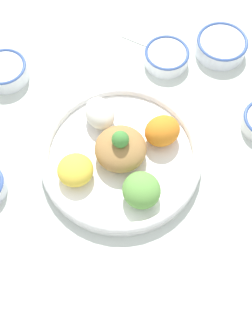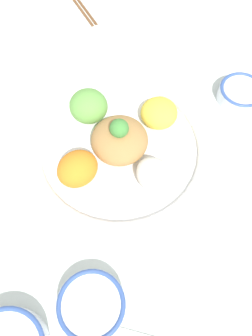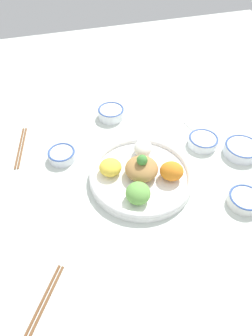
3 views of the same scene
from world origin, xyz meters
name	(u,v)px [view 3 (image 3 of 3)]	position (x,y,z in m)	size (l,w,h in m)	color
ground_plane	(139,174)	(0.00, 0.00, 0.00)	(2.40, 2.40, 0.00)	silver
salad_platter	(141,174)	(0.02, 0.00, 0.03)	(0.33, 0.33, 0.10)	white
sauce_bowl_red	(242,149)	(0.01, 0.37, 0.02)	(0.12, 0.12, 0.04)	white
rice_bowl_blue	(203,141)	(-0.07, 0.26, 0.02)	(0.10, 0.10, 0.03)	white
sauce_bowl_dark	(62,155)	(-0.15, -0.23, 0.02)	(0.09, 0.09, 0.03)	white
rice_bowl_plain	(245,200)	(0.20, 0.26, 0.02)	(0.10, 0.10, 0.03)	white
sauce_bowl_far	(111,113)	(-0.32, -0.01, 0.02)	(0.10, 0.10, 0.04)	white
chopsticks_pair_near	(41,306)	(0.32, -0.35, 0.00)	(0.18, 0.13, 0.01)	brown
chopsticks_pair_far	(21,147)	(-0.24, -0.37, 0.00)	(0.21, 0.06, 0.01)	brown
serving_spoon_main	(186,123)	(-0.20, 0.26, 0.00)	(0.13, 0.05, 0.01)	white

